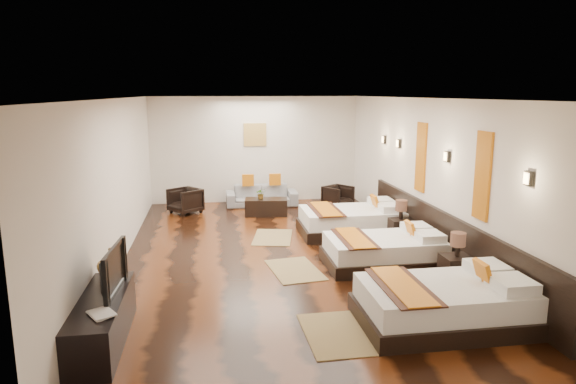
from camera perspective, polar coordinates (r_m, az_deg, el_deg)
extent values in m
cube|color=black|center=(9.20, -0.91, -7.18)|extent=(5.50, 9.50, 0.01)
cube|color=white|center=(8.73, -0.97, 10.54)|extent=(5.50, 9.50, 0.01)
cube|color=silver|center=(13.53, -3.73, 4.80)|extent=(5.50, 0.01, 2.80)
cube|color=silver|center=(8.91, -18.74, 0.90)|extent=(0.01, 9.50, 2.80)
cube|color=silver|center=(9.62, 15.51, 1.82)|extent=(0.01, 9.50, 2.80)
cube|color=black|center=(9.10, 17.03, -4.92)|extent=(0.08, 6.60, 0.90)
cube|color=black|center=(6.89, 17.10, -13.19)|extent=(2.13, 1.32, 0.22)
cube|color=white|center=(6.79, 17.22, -11.16)|extent=(2.03, 1.22, 0.30)
cube|color=#C7690E|center=(6.93, 21.18, -8.55)|extent=(0.16, 0.33, 0.33)
cube|color=#38190F|center=(6.51, 12.81, -10.36)|extent=(0.56, 1.34, 0.02)
cube|color=#C7690E|center=(6.51, 12.82, -10.23)|extent=(0.39, 1.34, 0.02)
cube|color=black|center=(8.82, 10.71, -7.48)|extent=(1.98, 1.23, 0.21)
cube|color=white|center=(8.75, 10.77, -5.96)|extent=(1.89, 1.13, 0.28)
cube|color=#C7690E|center=(8.85, 13.71, -4.18)|extent=(0.15, 0.30, 0.30)
cube|color=#38190F|center=(8.55, 7.51, -5.21)|extent=(0.52, 1.24, 0.02)
cube|color=#C7690E|center=(8.55, 7.52, -5.12)|extent=(0.36, 1.24, 0.02)
cube|color=black|center=(10.63, 7.14, -4.10)|extent=(2.12, 1.31, 0.22)
cube|color=white|center=(10.57, 7.18, -2.73)|extent=(2.02, 1.21, 0.30)
cube|color=#C7690E|center=(10.65, 9.83, -1.18)|extent=(0.16, 0.32, 0.33)
cube|color=#38190F|center=(10.39, 4.25, -1.99)|extent=(0.56, 1.33, 0.02)
cube|color=#C7690E|center=(10.39, 4.25, -1.91)|extent=(0.38, 1.33, 0.02)
cube|color=black|center=(8.17, 18.43, -8.45)|extent=(0.42, 0.42, 0.47)
cylinder|color=black|center=(8.06, 18.58, -6.24)|extent=(0.08, 0.08, 0.19)
cylinder|color=#3F2619|center=(8.02, 18.65, -5.08)|extent=(0.23, 0.23, 0.21)
cube|color=black|center=(10.15, 12.55, -4.27)|extent=(0.43, 0.43, 0.48)
cylinder|color=black|center=(10.07, 12.63, -2.44)|extent=(0.08, 0.08, 0.19)
cylinder|color=#3F2619|center=(10.03, 12.67, -1.49)|extent=(0.23, 0.23, 0.21)
cube|color=olive|center=(6.42, 5.41, -15.63)|extent=(0.77, 1.21, 0.01)
cube|color=olive|center=(8.47, 0.77, -8.78)|extent=(0.91, 1.29, 0.01)
cube|color=olive|center=(10.30, -1.74, -5.13)|extent=(0.98, 1.33, 0.01)
cube|color=black|center=(6.46, -20.21, -13.51)|extent=(0.50, 1.80, 0.55)
imported|color=black|center=(6.42, -19.79, -8.29)|extent=(0.19, 0.99, 0.56)
imported|color=black|center=(5.88, -21.39, -13.00)|extent=(0.36, 0.39, 0.03)
imported|color=brown|center=(6.97, -19.31, -7.51)|extent=(0.46, 0.46, 0.38)
imported|color=gray|center=(13.13, -2.99, -0.40)|extent=(1.83, 0.73, 0.53)
imported|color=black|center=(12.53, -11.53, -0.97)|extent=(0.94, 0.94, 0.62)
imported|color=black|center=(12.93, 5.66, -0.53)|extent=(0.86, 0.87, 0.57)
cube|color=black|center=(12.12, -2.48, -1.69)|extent=(1.05, 0.62, 0.40)
imported|color=#2B6120|center=(12.03, -3.07, -0.18)|extent=(0.25, 0.22, 0.26)
cube|color=#D86014|center=(7.90, 21.12, 1.70)|extent=(0.04, 0.40, 1.30)
cube|color=#D86014|center=(9.85, 14.78, 3.82)|extent=(0.04, 0.40, 1.30)
cube|color=black|center=(6.95, 25.54, 1.41)|extent=(0.06, 0.12, 0.18)
cube|color=#FFD18C|center=(6.93, 25.33, 1.40)|extent=(0.02, 0.10, 0.14)
cube|color=black|center=(8.83, 17.54, 3.84)|extent=(0.06, 0.12, 0.18)
cube|color=#FFD18C|center=(8.82, 17.37, 3.84)|extent=(0.02, 0.10, 0.14)
cube|color=black|center=(10.83, 12.40, 5.37)|extent=(0.06, 0.12, 0.18)
cube|color=#FFD18C|center=(10.82, 12.25, 5.37)|extent=(0.02, 0.10, 0.14)
cube|color=black|center=(11.67, 10.81, 5.83)|extent=(0.06, 0.12, 0.18)
cube|color=#FFD18C|center=(11.66, 10.67, 5.83)|extent=(0.02, 0.10, 0.14)
cube|color=#AD873F|center=(13.48, -3.75, 6.48)|extent=(0.60, 0.04, 0.60)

